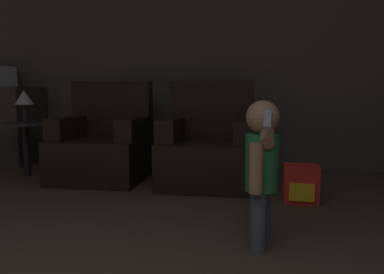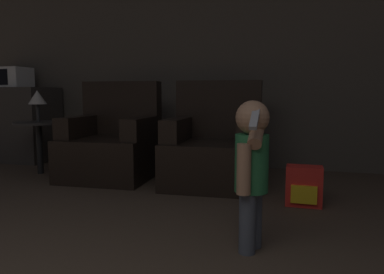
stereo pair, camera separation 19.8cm
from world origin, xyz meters
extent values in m
cube|color=#51493F|center=(0.00, 4.50, 1.30)|extent=(8.40, 0.05, 2.60)
cube|color=black|center=(-0.88, 3.53, 0.20)|extent=(0.85, 0.82, 0.40)
cube|color=black|center=(-0.90, 3.84, 0.67)|extent=(0.82, 0.20, 0.55)
cube|color=black|center=(-1.21, 3.51, 0.50)|extent=(0.19, 0.63, 0.20)
cube|color=black|center=(-0.56, 3.54, 0.50)|extent=(0.19, 0.63, 0.20)
cube|color=black|center=(0.14, 3.53, 0.20)|extent=(0.84, 0.82, 0.40)
cube|color=black|center=(0.13, 3.84, 0.67)|extent=(0.81, 0.20, 0.55)
cube|color=black|center=(-0.18, 3.51, 0.50)|extent=(0.19, 0.63, 0.20)
cube|color=black|center=(0.46, 3.54, 0.50)|extent=(0.19, 0.63, 0.20)
cylinder|color=#474C56|center=(0.66, 2.26, 0.16)|extent=(0.09, 0.09, 0.31)
cylinder|color=#474C56|center=(0.64, 2.17, 0.16)|extent=(0.09, 0.09, 0.31)
cylinder|color=#236638|center=(0.65, 2.22, 0.46)|extent=(0.17, 0.17, 0.30)
sphere|color=#A37556|center=(0.65, 2.22, 0.70)|extent=(0.17, 0.17, 0.17)
cylinder|color=#A37556|center=(0.62, 2.11, 0.45)|extent=(0.07, 0.07, 0.25)
cylinder|color=#A37556|center=(0.67, 2.21, 0.64)|extent=(0.07, 0.25, 0.19)
cube|color=#99999E|center=(0.67, 2.10, 0.70)|extent=(0.04, 0.16, 0.10)
cube|color=red|center=(0.92, 3.12, 0.15)|extent=(0.26, 0.15, 0.29)
cube|color=yellow|center=(0.92, 3.04, 0.10)|extent=(0.18, 0.02, 0.13)
cube|color=#38332D|center=(-2.56, 4.14, 0.45)|extent=(1.07, 0.57, 0.90)
cube|color=silver|center=(-2.59, 4.14, 1.02)|extent=(0.53, 0.32, 0.24)
cylinder|color=black|center=(-1.68, 3.53, 0.26)|extent=(0.06, 0.06, 0.51)
cylinder|color=#2D2B28|center=(-1.68, 3.53, 0.52)|extent=(0.49, 0.49, 0.02)
cylinder|color=#262626|center=(-1.68, 3.53, 0.62)|extent=(0.04, 0.04, 0.18)
cone|color=#B2ADA3|center=(-1.68, 3.53, 0.78)|extent=(0.18, 0.18, 0.14)
camera|label=1|loc=(0.69, 0.27, 0.81)|focal=35.00mm
camera|label=2|loc=(0.88, 0.32, 0.81)|focal=35.00mm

